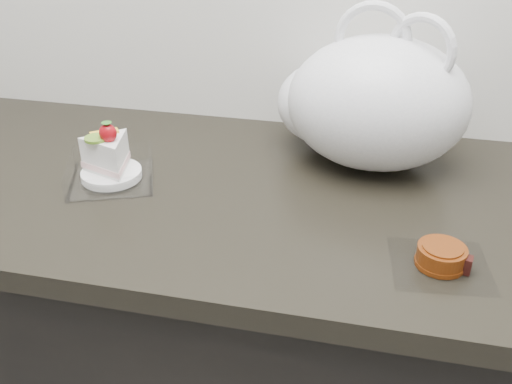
{
  "coord_description": "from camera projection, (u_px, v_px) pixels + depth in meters",
  "views": [
    {
      "loc": [
        0.19,
        0.81,
        1.41
      ],
      "look_at": [
        0.02,
        1.61,
        0.94
      ],
      "focal_mm": 40.0,
      "sensor_mm": 36.0,
      "label": 1
    }
  ],
  "objects": [
    {
      "name": "plastic_bag",
      "position": [
        367.0,
        102.0,
        1.07
      ],
      "size": [
        0.42,
        0.34,
        0.31
      ],
      "rotation": [
        0.0,
        0.0,
        -0.28
      ],
      "color": "white",
      "rests_on": "counter"
    },
    {
      "name": "cake_tray",
      "position": [
        110.0,
        164.0,
        1.05
      ],
      "size": [
        0.2,
        0.2,
        0.12
      ],
      "rotation": [
        0.0,
        0.0,
        0.37
      ],
      "color": "white",
      "rests_on": "counter"
    },
    {
      "name": "counter",
      "position": [
        257.0,
        364.0,
        1.26
      ],
      "size": [
        2.04,
        0.64,
        0.9
      ],
      "color": "black",
      "rests_on": "ground"
    },
    {
      "name": "mooncake_wrap",
      "position": [
        442.0,
        258.0,
        0.83
      ],
      "size": [
        0.16,
        0.15,
        0.03
      ],
      "rotation": [
        0.0,
        0.0,
        0.29
      ],
      "color": "white",
      "rests_on": "counter"
    }
  ]
}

